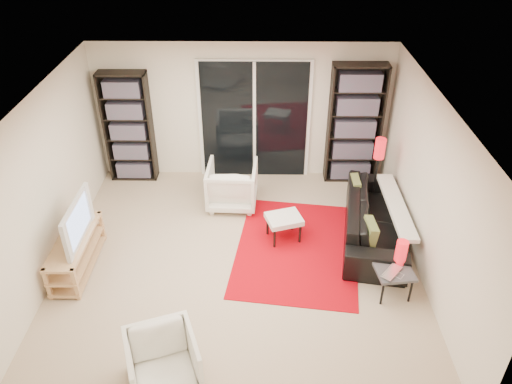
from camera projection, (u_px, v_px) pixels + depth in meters
floor at (238, 263)px, 7.06m from camera, size 5.00×5.00×0.00m
wall_back at (243, 112)px, 8.50m from camera, size 5.00×0.02×2.40m
wall_front at (224, 349)px, 4.31m from camera, size 5.00×0.02×2.40m
wall_left at (43, 190)px, 6.43m from camera, size 0.02×5.00×2.40m
wall_right at (431, 193)px, 6.38m from camera, size 0.02×5.00×2.40m
ceiling at (234, 104)px, 5.75m from camera, size 5.00×5.00×0.02m
sliding_door at (254, 121)px, 8.55m from camera, size 1.92×0.08×2.16m
bookshelf_left at (128, 128)px, 8.50m from camera, size 0.80×0.30×1.95m
bookshelf_right at (355, 125)px, 8.43m from camera, size 0.90×0.30×2.10m
tv_stand at (77, 252)px, 6.84m from camera, size 0.42×1.31×0.50m
tv at (70, 221)px, 6.55m from camera, size 0.14×1.02×0.58m
rug at (297, 248)px, 7.32m from camera, size 2.02×2.55×0.01m
sofa at (375, 219)px, 7.40m from camera, size 1.22×2.31×0.64m
armchair_back at (232, 185)px, 8.10m from camera, size 0.83×0.85×0.74m
armchair_front at (163, 363)px, 5.23m from camera, size 0.92×0.93×0.66m
ottoman at (284, 220)px, 7.34m from camera, size 0.60×0.54×0.40m
side_table at (393, 272)px, 6.37m from camera, size 0.52×0.52×0.40m
laptop at (395, 274)px, 6.25m from camera, size 0.38×0.40×0.03m
table_lamp at (401, 252)px, 6.37m from camera, size 0.15×0.15×0.34m
floor_lamp at (379, 157)px, 7.77m from camera, size 0.18×0.18×1.23m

